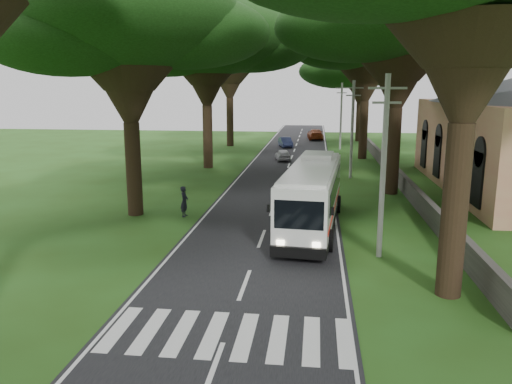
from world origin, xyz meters
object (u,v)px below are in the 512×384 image
at_px(distant_car_b, 285,142).
at_px(coach_bus, 312,194).
at_px(distant_car_c, 315,134).
at_px(pole_mid, 352,128).
at_px(distant_car_a, 283,155).
at_px(pole_near, 384,164).
at_px(pole_far, 341,115).
at_px(pedestrian, 184,201).

bearing_deg(distant_car_b, coach_bus, -98.31).
bearing_deg(distant_car_c, pole_mid, 90.93).
distance_m(distant_car_a, distant_car_b, 11.88).
xyz_separation_m(pole_near, pole_mid, (0.00, 20.00, 0.00)).
bearing_deg(distant_car_c, distant_car_b, 64.95).
height_order(pole_far, distant_car_c, pole_far).
bearing_deg(coach_bus, pole_far, 90.17).
distance_m(pole_far, distant_car_c, 12.12).
bearing_deg(coach_bus, pedestrian, 173.70).
xyz_separation_m(pole_mid, pedestrian, (-10.48, -14.10, -3.28)).
xyz_separation_m(pole_far, pedestrian, (-10.48, -34.10, -3.28)).
relative_size(pole_near, distant_car_b, 2.13).
height_order(pole_far, pedestrian, pole_far).
bearing_deg(pole_mid, coach_bus, -101.05).
bearing_deg(pole_far, distant_car_c, 105.23).
distance_m(pole_near, distant_car_b, 41.93).
height_order(pole_near, pole_far, same).
relative_size(pole_far, distant_car_a, 2.35).
relative_size(pole_far, pedestrian, 4.44).
bearing_deg(distant_car_b, pole_mid, -86.40).
bearing_deg(pole_mid, distant_car_a, 123.93).
bearing_deg(coach_bus, distant_car_a, 102.48).
distance_m(pole_far, distant_car_b, 7.74).
distance_m(distant_car_b, distant_car_c, 10.66).
bearing_deg(pole_far, distant_car_b, 169.69).
distance_m(pole_mid, distant_car_b, 22.56).
xyz_separation_m(pole_mid, pole_far, (0.00, 20.00, 0.00)).
relative_size(coach_bus, distant_car_b, 3.13).
xyz_separation_m(coach_bus, distant_car_b, (-3.73, 36.83, -1.19)).
distance_m(pole_near, pole_far, 40.00).
xyz_separation_m(distant_car_b, pedestrian, (-3.71, -35.34, 0.25)).
height_order(pole_mid, pedestrian, pole_mid).
height_order(coach_bus, distant_car_a, coach_bus).
height_order(distant_car_b, pedestrian, pedestrian).
bearing_deg(distant_car_c, distant_car_a, 76.90).
bearing_deg(distant_car_a, coach_bus, 86.43).
bearing_deg(distant_car_b, pole_near, -94.76).
bearing_deg(pole_near, distant_car_a, 102.11).
relative_size(coach_bus, distant_car_c, 2.26).
bearing_deg(pedestrian, coach_bus, -99.39).
bearing_deg(distant_car_a, distant_car_c, -109.44).
xyz_separation_m(pole_far, distant_car_c, (-3.06, 11.23, -3.40)).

